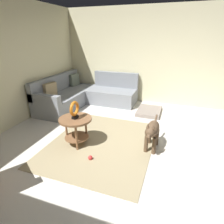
{
  "coord_description": "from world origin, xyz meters",
  "views": [
    {
      "loc": [
        -2.7,
        -0.51,
        1.94
      ],
      "look_at": [
        0.45,
        0.6,
        0.55
      ],
      "focal_mm": 29.76,
      "sensor_mm": 36.0,
      "label": 1
    }
  ],
  "objects_px": {
    "dog_bed_mat": "(149,111)",
    "sectional_couch": "(84,95)",
    "dog_toy_ball": "(90,158)",
    "torus_sculpture": "(75,109)",
    "dog": "(152,131)",
    "side_table": "(76,124)"
  },
  "relations": [
    {
      "from": "side_table",
      "to": "dog_bed_mat",
      "type": "xyz_separation_m",
      "value": [
        2.01,
        -1.06,
        -0.37
      ]
    },
    {
      "from": "sectional_couch",
      "to": "dog_toy_ball",
      "type": "relative_size",
      "value": 29.59
    },
    {
      "from": "torus_sculpture",
      "to": "dog_bed_mat",
      "type": "relative_size",
      "value": 0.41
    },
    {
      "from": "side_table",
      "to": "dog_toy_ball",
      "type": "relative_size",
      "value": 7.89
    },
    {
      "from": "sectional_couch",
      "to": "dog_toy_ball",
      "type": "distance_m",
      "value": 2.74
    },
    {
      "from": "side_table",
      "to": "dog",
      "type": "distance_m",
      "value": 1.39
    },
    {
      "from": "side_table",
      "to": "dog_toy_ball",
      "type": "height_order",
      "value": "side_table"
    },
    {
      "from": "dog_toy_ball",
      "to": "sectional_couch",
      "type": "bearing_deg",
      "value": 29.28
    },
    {
      "from": "dog",
      "to": "dog_toy_ball",
      "type": "distance_m",
      "value": 1.17
    },
    {
      "from": "torus_sculpture",
      "to": "dog",
      "type": "height_order",
      "value": "torus_sculpture"
    },
    {
      "from": "sectional_couch",
      "to": "dog",
      "type": "distance_m",
      "value": 2.84
    },
    {
      "from": "torus_sculpture",
      "to": "dog_bed_mat",
      "type": "bearing_deg",
      "value": -27.85
    },
    {
      "from": "torus_sculpture",
      "to": "dog_toy_ball",
      "type": "bearing_deg",
      "value": -128.84
    },
    {
      "from": "torus_sculpture",
      "to": "dog_bed_mat",
      "type": "height_order",
      "value": "torus_sculpture"
    },
    {
      "from": "sectional_couch",
      "to": "dog",
      "type": "height_order",
      "value": "sectional_couch"
    },
    {
      "from": "dog_toy_ball",
      "to": "side_table",
      "type": "bearing_deg",
      "value": 51.16
    },
    {
      "from": "torus_sculpture",
      "to": "dog",
      "type": "xyz_separation_m",
      "value": [
        0.28,
        -1.36,
        -0.33
      ]
    },
    {
      "from": "side_table",
      "to": "dog_bed_mat",
      "type": "height_order",
      "value": "side_table"
    },
    {
      "from": "dog_bed_mat",
      "to": "sectional_couch",
      "type": "bearing_deg",
      "value": 89.84
    },
    {
      "from": "dog",
      "to": "dog_toy_ball",
      "type": "height_order",
      "value": "dog"
    },
    {
      "from": "sectional_couch",
      "to": "torus_sculpture",
      "type": "bearing_deg",
      "value": -156.38
    },
    {
      "from": "sectional_couch",
      "to": "side_table",
      "type": "bearing_deg",
      "value": -156.38
    }
  ]
}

